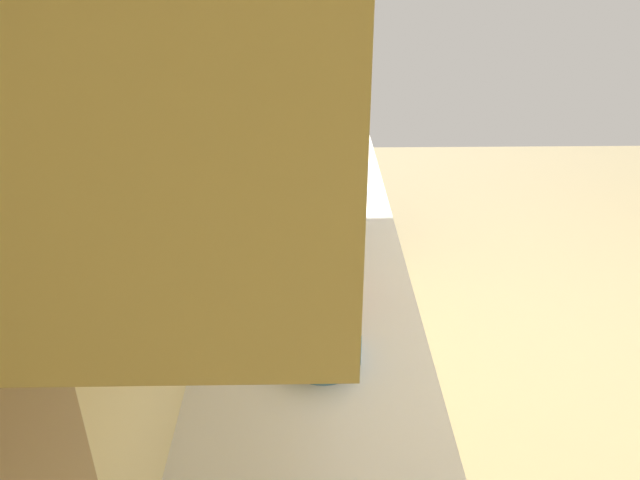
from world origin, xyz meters
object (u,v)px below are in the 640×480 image
Objects in this scene: microwave at (304,157)px; kettle at (321,273)px; oven_range at (310,169)px; bowl at (323,347)px.

microwave is 2.55× the size of kettle.
oven_range is 2.46m from bowl.
bowl is 1.05× the size of kettle.
oven_range is 1.51m from microwave.
oven_range is at bearing -0.87° from microwave.
oven_range is 5.58× the size of bowl.
microwave reaches higher than kettle.
bowl is at bearing -179.29° from oven_range.
kettle is at bearing -179.20° from oven_range.
oven_range is 2.30× the size of microwave.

